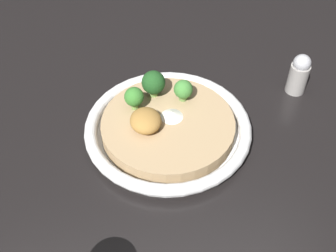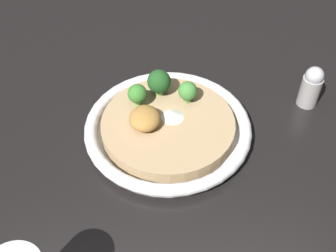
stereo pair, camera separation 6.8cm
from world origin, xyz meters
TOP-DOWN VIEW (x-y plane):
  - ground_plane at (0.00, 0.00)m, footprint 6.00×6.00m
  - risotto_bowl at (0.00, 0.00)m, footprint 0.27×0.27m
  - cheese_sprinkle at (0.01, -0.01)m, footprint 0.04×0.04m
  - crispy_onion_garnish at (-0.01, 0.04)m, footprint 0.05×0.05m
  - broccoli_back at (0.04, 0.05)m, footprint 0.03×0.03m
  - broccoli_back_right at (0.07, 0.01)m, footprint 0.04×0.04m
  - broccoli_right at (0.05, -0.03)m, footprint 0.03×0.03m
  - pepper_shaker at (0.07, -0.25)m, footprint 0.03×0.03m

SIDE VIEW (x-z plane):
  - ground_plane at x=0.00m, z-range 0.00..0.00m
  - risotto_bowl at x=0.00m, z-range 0.00..0.03m
  - cheese_sprinkle at x=0.01m, z-range 0.03..0.04m
  - pepper_shaker at x=0.07m, z-range 0.00..0.08m
  - crispy_onion_garnish at x=-0.01m, z-range 0.03..0.06m
  - broccoli_right at x=0.05m, z-range 0.03..0.07m
  - broccoli_back at x=0.04m, z-range 0.03..0.08m
  - broccoli_back_right at x=0.07m, z-range 0.03..0.08m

